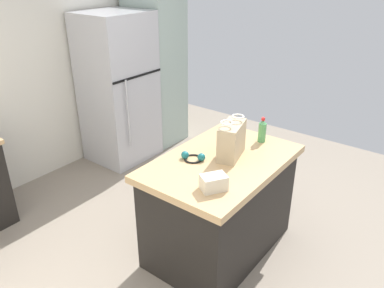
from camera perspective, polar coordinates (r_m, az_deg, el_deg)
ground at (r=3.50m, az=3.29°, el=-15.96°), size 5.85×5.85×0.00m
back_wall at (r=4.56m, az=-23.00°, el=10.24°), size 4.87×0.13×2.52m
kitchen_island at (r=3.29m, az=4.20°, el=-9.07°), size 1.31×0.85×0.89m
refrigerator at (r=4.80m, az=-10.88°, el=8.08°), size 0.78×0.73×1.81m
tall_cabinet at (r=5.23m, az=-5.37°, el=11.10°), size 0.55×0.65×2.03m
shopping_bag at (r=3.06m, az=5.92°, el=0.58°), size 0.35×0.23×0.33m
small_box at (r=2.65m, az=3.25°, el=-5.76°), size 0.21×0.20×0.11m
bottle at (r=3.37m, az=10.42°, el=1.94°), size 0.07×0.07×0.22m
ear_defenders at (r=3.04m, az=0.17°, el=-1.96°), size 0.19×0.19×0.06m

